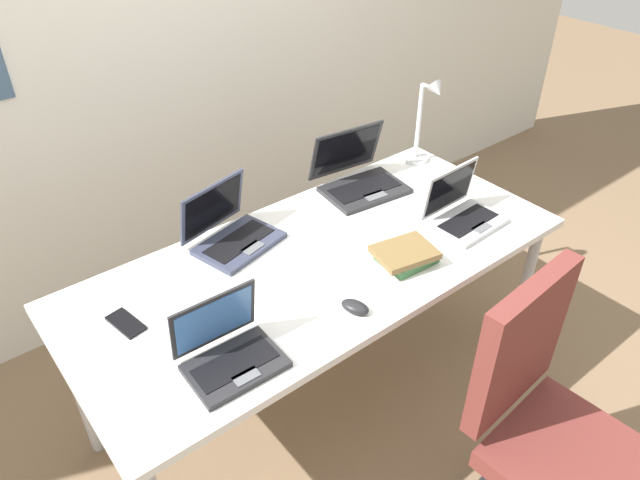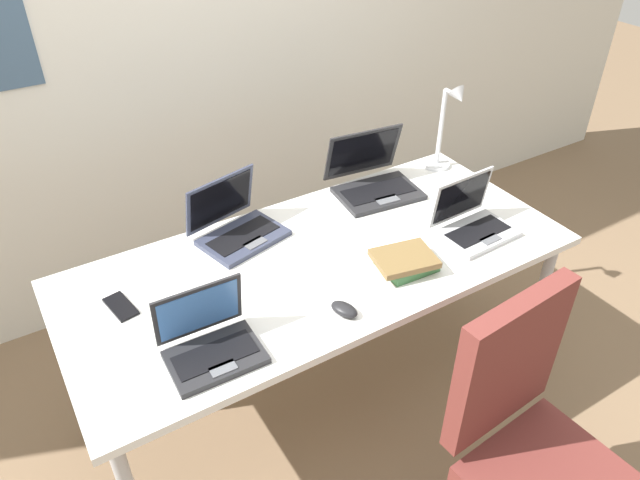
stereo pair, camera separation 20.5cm
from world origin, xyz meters
TOP-DOWN VIEW (x-y plane):
  - ground_plane at (0.00, 0.00)m, footprint 12.00×12.00m
  - wall_back at (-0.00, 1.10)m, footprint 6.00×0.13m
  - desk at (0.00, 0.00)m, footprint 1.80×0.80m
  - desk_lamp at (0.80, 0.28)m, footprint 0.12×0.18m
  - laptop_near_lamp at (-0.51, -0.22)m, footprint 0.27×0.22m
  - laptop_near_mouse at (-0.19, 0.28)m, footprint 0.35×0.32m
  - laptop_back_left at (0.57, -0.16)m, footprint 0.29×0.23m
  - laptop_far_corner at (0.43, 0.28)m, footprint 0.36×0.33m
  - computer_mouse at (-0.08, -0.28)m, footprint 0.08×0.11m
  - cell_phone at (-0.68, 0.11)m, footprint 0.09×0.14m
  - book_stack at (0.22, -0.20)m, footprint 0.23×0.20m
  - office_chair at (0.23, -0.87)m, footprint 0.52×0.56m

SIDE VIEW (x-z plane):
  - ground_plane at x=0.00m, z-range 0.00..0.00m
  - office_chair at x=0.23m, z-range -0.09..0.88m
  - desk at x=0.00m, z-range 0.31..1.05m
  - cell_phone at x=-0.68m, z-range 0.74..0.75m
  - computer_mouse at x=-0.08m, z-range 0.74..0.77m
  - book_stack at x=0.22m, z-range 0.74..0.80m
  - laptop_near_lamp at x=-0.51m, z-range 0.68..0.88m
  - laptop_back_left at x=0.57m, z-range 0.68..0.89m
  - laptop_near_mouse at x=-0.19m, z-range 0.67..0.90m
  - laptop_far_corner at x=0.43m, z-range 0.67..0.91m
  - desk_lamp at x=0.80m, z-range 0.74..1.14m
  - wall_back at x=0.00m, z-range 0.00..2.60m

